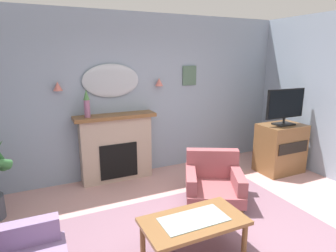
# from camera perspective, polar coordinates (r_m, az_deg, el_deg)

# --- Properties ---
(wall_back) EXTENTS (6.86, 0.10, 2.83)m
(wall_back) POSITION_cam_1_polar(r_m,az_deg,el_deg) (5.17, -6.37, 5.97)
(wall_back) COLOR #8C9EB2
(wall_back) RESTS_ON ground
(patterned_rug) EXTENTS (3.20, 2.40, 0.01)m
(patterned_rug) POSITION_cam_1_polar(r_m,az_deg,el_deg) (3.63, 7.72, -21.90)
(patterned_rug) COLOR #7F5B6B
(patterned_rug) RESTS_ON ground
(fireplace) EXTENTS (1.36, 0.36, 1.16)m
(fireplace) POSITION_cam_1_polar(r_m,az_deg,el_deg) (5.02, -10.23, -4.33)
(fireplace) COLOR tan
(fireplace) RESTS_ON ground
(mantel_vase_right) EXTENTS (0.10, 0.10, 0.44)m
(mantel_vase_right) POSITION_cam_1_polar(r_m,az_deg,el_deg) (4.71, -15.86, 4.40)
(mantel_vase_right) COLOR #9E6084
(mantel_vase_right) RESTS_ON fireplace
(wall_mirror) EXTENTS (0.96, 0.06, 0.56)m
(wall_mirror) POSITION_cam_1_polar(r_m,az_deg,el_deg) (4.93, -11.24, 8.84)
(wall_mirror) COLOR #B2BCC6
(wall_sconce_left) EXTENTS (0.14, 0.14, 0.14)m
(wall_sconce_left) POSITION_cam_1_polar(r_m,az_deg,el_deg) (4.75, -21.12, 7.40)
(wall_sconce_left) COLOR #D17066
(wall_sconce_right) EXTENTS (0.14, 0.14, 0.14)m
(wall_sconce_right) POSITION_cam_1_polar(r_m,az_deg,el_deg) (5.16, -1.79, 8.75)
(wall_sconce_right) COLOR #D17066
(framed_picture) EXTENTS (0.28, 0.03, 0.36)m
(framed_picture) POSITION_cam_1_polar(r_m,az_deg,el_deg) (5.49, 4.28, 9.97)
(framed_picture) COLOR #4C6B56
(coffee_table) EXTENTS (1.10, 0.60, 0.45)m
(coffee_table) POSITION_cam_1_polar(r_m,az_deg,el_deg) (3.21, 5.15, -18.89)
(coffee_table) COLOR brown
(coffee_table) RESTS_ON ground
(armchair_in_corner) EXTENTS (1.09, 1.10, 0.71)m
(armchair_in_corner) POSITION_cam_1_polar(r_m,az_deg,el_deg) (4.40, 9.01, -10.66)
(armchair_in_corner) COLOR #934C51
(armchair_in_corner) RESTS_ON ground
(tv_cabinet) EXTENTS (0.80, 0.57, 0.90)m
(tv_cabinet) POSITION_cam_1_polar(r_m,az_deg,el_deg) (5.71, 21.44, -4.13)
(tv_cabinet) COLOR brown
(tv_cabinet) RESTS_ON ground
(tv_flatscreen) EXTENTS (0.84, 0.24, 0.65)m
(tv_flatscreen) POSITION_cam_1_polar(r_m,az_deg,el_deg) (5.51, 22.32, 3.71)
(tv_flatscreen) COLOR black
(tv_flatscreen) RESTS_ON tv_cabinet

